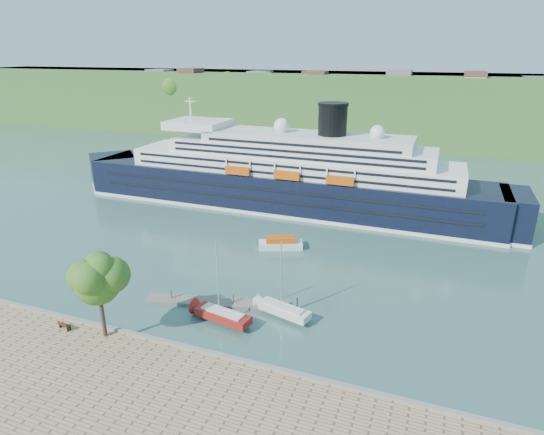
{
  "coord_description": "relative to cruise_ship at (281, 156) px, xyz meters",
  "views": [
    {
      "loc": [
        27.33,
        -36.63,
        32.06
      ],
      "look_at": [
        2.29,
        30.0,
        5.95
      ],
      "focal_mm": 30.0,
      "sensor_mm": 36.0,
      "label": 1
    }
  ],
  "objects": [
    {
      "name": "promenade_tree",
      "position": [
        -2.56,
        -53.91,
        -4.7
      ],
      "size": [
        6.86,
        6.86,
        11.36
      ],
      "primitive_type": null,
      "color": "#225717",
      "rests_on": "promenade"
    },
    {
      "name": "far_hillside",
      "position": [
        4.0,
        92.59,
        0.63
      ],
      "size": [
        400.0,
        50.0,
        24.0
      ],
      "primitive_type": "cube",
      "color": "#326327",
      "rests_on": "ground"
    },
    {
      "name": "cruise_ship",
      "position": [
        0.0,
        0.0,
        0.0
      ],
      "size": [
        101.36,
        15.11,
        22.75
      ],
      "primitive_type": null,
      "rotation": [
        0.0,
        0.0,
        -0.0
      ],
      "color": "black",
      "rests_on": "ground"
    },
    {
      "name": "sailboat_white_far",
      "position": [
        15.13,
        -41.47,
        -6.38
      ],
      "size": [
        8.03,
        4.03,
        9.99
      ],
      "primitive_type": null,
      "rotation": [
        0.0,
        0.0,
        -0.26
      ],
      "color": "silver",
      "rests_on": "ground"
    },
    {
      "name": "quay_coping",
      "position": [
        4.0,
        -52.61,
        -10.22
      ],
      "size": [
        220.0,
        0.5,
        0.3
      ],
      "primitive_type": "cube",
      "color": "slate",
      "rests_on": "promenade"
    },
    {
      "name": "floating_pontoon",
      "position": [
        5.61,
        -41.52,
        -11.16
      ],
      "size": [
        19.36,
        6.89,
        0.43
      ],
      "primitive_type": null,
      "rotation": [
        0.0,
        0.0,
        0.24
      ],
      "color": "gray",
      "rests_on": "ground"
    },
    {
      "name": "ground",
      "position": [
        4.0,
        -52.41,
        -11.37
      ],
      "size": [
        400.0,
        400.0,
        0.0
      ],
      "primitive_type": "plane",
      "color": "#30554C",
      "rests_on": "ground"
    },
    {
      "name": "sailboat_red",
      "position": [
        8.41,
        -45.44,
        -6.08
      ],
      "size": [
        8.47,
        3.65,
        10.6
      ],
      "primitive_type": null,
      "rotation": [
        0.0,
        0.0,
        -0.17
      ],
      "color": "maroon",
      "rests_on": "ground"
    },
    {
      "name": "tender_launch",
      "position": [
        7.39,
        -21.12,
        -10.33
      ],
      "size": [
        8.01,
        5.23,
        2.1
      ],
      "primitive_type": null,
      "rotation": [
        0.0,
        0.0,
        0.38
      ],
      "color": "#C44C0B",
      "rests_on": "ground"
    },
    {
      "name": "park_bench",
      "position": [
        -7.94,
        -54.51,
        -9.81
      ],
      "size": [
        1.85,
        1.02,
        1.12
      ],
      "primitive_type": null,
      "rotation": [
        0.0,
        0.0,
        -0.18
      ],
      "color": "#422312",
      "rests_on": "promenade"
    }
  ]
}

